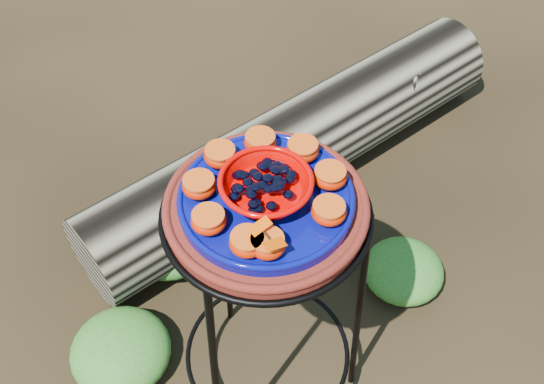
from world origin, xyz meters
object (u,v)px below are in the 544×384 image
terracotta_saucer (266,209)px  cobalt_plate (266,200)px  driftwood_log (296,145)px  plant_stand (267,311)px  red_bowl (266,188)px

terracotta_saucer → cobalt_plate: bearing=0.0°
cobalt_plate → driftwood_log: (0.43, 0.60, -0.60)m
plant_stand → red_bowl: bearing=0.0°
terracotta_saucer → red_bowl: (0.00, 0.00, 0.06)m
plant_stand → red_bowl: red_bowl is taller
plant_stand → red_bowl: (0.00, 0.00, 0.42)m
plant_stand → driftwood_log: bearing=54.3°
plant_stand → terracotta_saucer: size_ratio=1.86×
cobalt_plate → terracotta_saucer: bearing=0.0°
plant_stand → driftwood_log: size_ratio=0.47×
plant_stand → terracotta_saucer: 0.37m
red_bowl → driftwood_log: 0.97m
terracotta_saucer → driftwood_log: (0.43, 0.60, -0.58)m
terracotta_saucer → driftwood_log: terracotta_saucer is taller
cobalt_plate → plant_stand: bearing=0.0°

